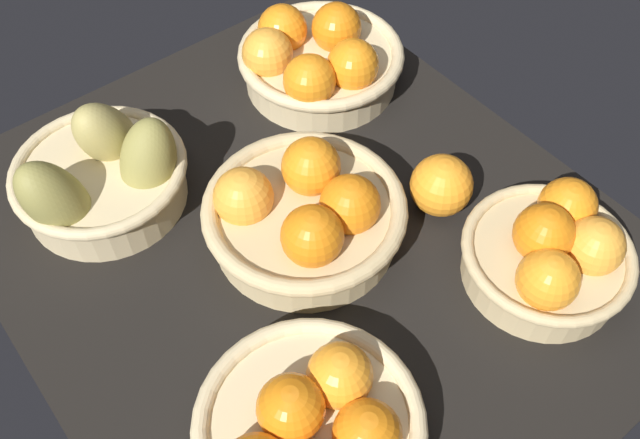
{
  "coord_description": "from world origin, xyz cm",
  "views": [
    {
      "loc": [
        42.71,
        -31.61,
        74.84
      ],
      "look_at": [
        1.67,
        1.11,
        7.0
      ],
      "focal_mm": 38.85,
      "sensor_mm": 36.0,
      "label": 1
    }
  ],
  "objects": [
    {
      "name": "market_tray",
      "position": [
        0.0,
        0.0,
        1.5
      ],
      "size": [
        84.0,
        72.0,
        3.0
      ],
      "primitive_type": "cube",
      "color": "black",
      "rests_on": "ground"
    },
    {
      "name": "basket_center",
      "position": [
        0.01,
        0.16,
        7.67
      ],
      "size": [
        25.54,
        25.54,
        11.74
      ],
      "color": "tan",
      "rests_on": "market_tray"
    },
    {
      "name": "basket_near_left_pears",
      "position": [
        -20.96,
        -16.66,
        7.89
      ],
      "size": [
        22.72,
        24.83,
        14.69
      ],
      "color": "#D3BC8C",
      "rests_on": "market_tray"
    },
    {
      "name": "basket_near_right",
      "position": [
        22.03,
        -16.22,
        7.04
      ],
      "size": [
        23.87,
        23.87,
        10.21
      ],
      "color": "#D3BC8C",
      "rests_on": "market_tray"
    },
    {
      "name": "basket_far_left",
      "position": [
        -21.86,
        19.32,
        7.76
      ],
      "size": [
        24.99,
        24.99,
        11.46
      ],
      "color": "#D3BC8C",
      "rests_on": "market_tray"
    },
    {
      "name": "basket_far_right",
      "position": [
        23.08,
        19.14,
        7.57
      ],
      "size": [
        20.57,
        20.57,
        11.23
      ],
      "color": "tan",
      "rests_on": "market_tray"
    },
    {
      "name": "loose_orange_front_gap",
      "position": [
        7.14,
        16.78,
        7.09
      ],
      "size": [
        8.18,
        8.18,
        8.18
      ],
      "primitive_type": "sphere",
      "color": "orange",
      "rests_on": "market_tray"
    }
  ]
}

